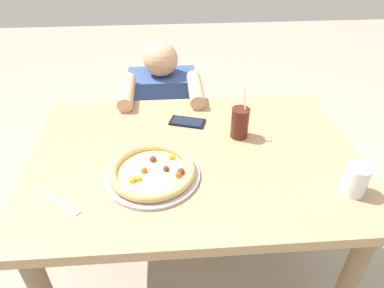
{
  "coord_description": "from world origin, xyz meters",
  "views": [
    {
      "loc": [
        -0.09,
        -1.05,
        1.57
      ],
      "look_at": [
        -0.01,
        0.03,
        0.78
      ],
      "focal_mm": 32.72,
      "sensor_mm": 36.0,
      "label": 1
    }
  ],
  "objects_px": {
    "drink_cup_colored": "(240,123)",
    "cell_phone": "(187,122)",
    "water_cup_clear": "(356,179)",
    "fork": "(60,202)",
    "pizza_near": "(152,172)",
    "diner_seated": "(164,127)"
  },
  "relations": [
    {
      "from": "pizza_near",
      "to": "cell_phone",
      "type": "distance_m",
      "value": 0.37
    },
    {
      "from": "pizza_near",
      "to": "drink_cup_colored",
      "type": "xyz_separation_m",
      "value": [
        0.35,
        0.22,
        0.04
      ]
    },
    {
      "from": "fork",
      "to": "drink_cup_colored",
      "type": "bearing_deg",
      "value": 27.04
    },
    {
      "from": "cell_phone",
      "to": "fork",
      "type": "bearing_deg",
      "value": -134.87
    },
    {
      "from": "drink_cup_colored",
      "to": "cell_phone",
      "type": "distance_m",
      "value": 0.24
    },
    {
      "from": "drink_cup_colored",
      "to": "fork",
      "type": "relative_size",
      "value": 1.33
    },
    {
      "from": "fork",
      "to": "cell_phone",
      "type": "height_order",
      "value": "cell_phone"
    },
    {
      "from": "pizza_near",
      "to": "fork",
      "type": "bearing_deg",
      "value": -160.37
    },
    {
      "from": "water_cup_clear",
      "to": "cell_phone",
      "type": "bearing_deg",
      "value": 138.28
    },
    {
      "from": "drink_cup_colored",
      "to": "pizza_near",
      "type": "bearing_deg",
      "value": -147.31
    },
    {
      "from": "pizza_near",
      "to": "fork",
      "type": "xyz_separation_m",
      "value": [
        -0.3,
        -0.11,
        -0.02
      ]
    },
    {
      "from": "water_cup_clear",
      "to": "fork",
      "type": "xyz_separation_m",
      "value": [
        -0.96,
        0.02,
        -0.05
      ]
    },
    {
      "from": "drink_cup_colored",
      "to": "cell_phone",
      "type": "height_order",
      "value": "drink_cup_colored"
    },
    {
      "from": "pizza_near",
      "to": "water_cup_clear",
      "type": "xyz_separation_m",
      "value": [
        0.67,
        -0.13,
        0.03
      ]
    },
    {
      "from": "water_cup_clear",
      "to": "cell_phone",
      "type": "xyz_separation_m",
      "value": [
        -0.52,
        0.47,
        -0.05
      ]
    },
    {
      "from": "pizza_near",
      "to": "cell_phone",
      "type": "height_order",
      "value": "pizza_near"
    },
    {
      "from": "drink_cup_colored",
      "to": "water_cup_clear",
      "type": "relative_size",
      "value": 2.09
    },
    {
      "from": "water_cup_clear",
      "to": "cell_phone",
      "type": "relative_size",
      "value": 0.65
    },
    {
      "from": "pizza_near",
      "to": "drink_cup_colored",
      "type": "relative_size",
      "value": 1.5
    },
    {
      "from": "pizza_near",
      "to": "diner_seated",
      "type": "bearing_deg",
      "value": 87.51
    },
    {
      "from": "drink_cup_colored",
      "to": "water_cup_clear",
      "type": "distance_m",
      "value": 0.47
    },
    {
      "from": "pizza_near",
      "to": "drink_cup_colored",
      "type": "height_order",
      "value": "drink_cup_colored"
    }
  ]
}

